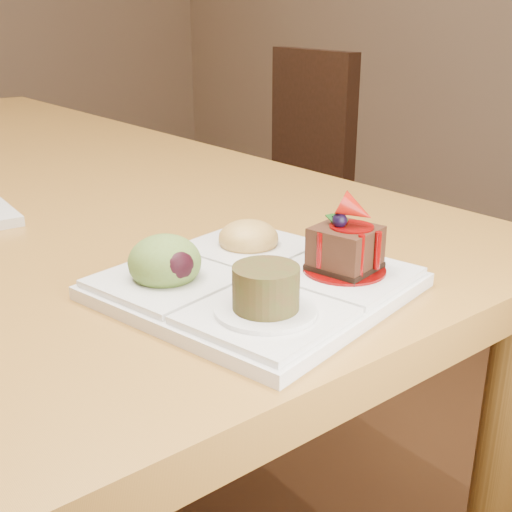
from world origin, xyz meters
TOP-DOWN VIEW (x-y plane):
  - chair_right at (0.98, 0.21)m, footprint 0.47×0.47m
  - sampler_plate at (0.12, -0.75)m, footprint 0.28×0.28m

SIDE VIEW (x-z plane):
  - chair_right at x=0.98m, z-range 0.06..0.96m
  - sampler_plate at x=0.12m, z-range 0.72..0.81m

